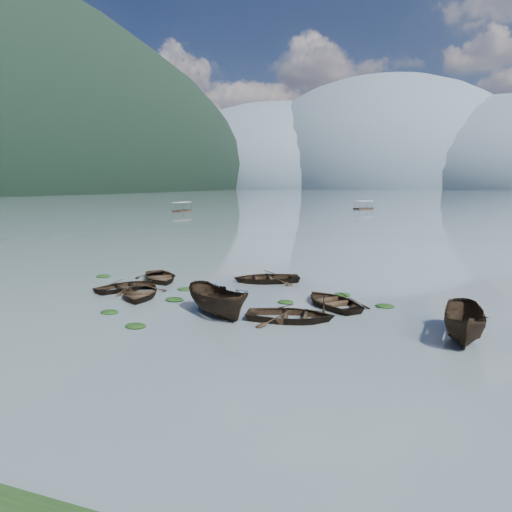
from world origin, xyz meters
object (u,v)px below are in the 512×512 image
(pontoon_left, at_px, (182,211))
(pontoon_centre, at_px, (363,209))
(rowboat_0, at_px, (140,297))
(rowboat_3, at_px, (332,306))

(pontoon_left, relative_size, pontoon_centre, 1.03)
(rowboat_0, height_order, pontoon_left, pontoon_left)
(rowboat_3, xyz_separation_m, pontoon_centre, (-10.58, 109.20, 0.00))
(pontoon_left, distance_m, pontoon_centre, 51.90)
(rowboat_0, xyz_separation_m, pontoon_centre, (1.22, 111.19, 0.00))
(rowboat_3, distance_m, pontoon_left, 98.01)
(rowboat_0, height_order, pontoon_centre, pontoon_centre)
(pontoon_centre, bearing_deg, rowboat_0, -53.29)
(rowboat_3, bearing_deg, pontoon_centre, -127.89)
(rowboat_3, relative_size, pontoon_centre, 0.76)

